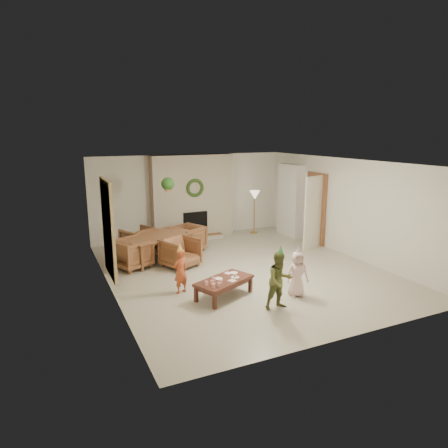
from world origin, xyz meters
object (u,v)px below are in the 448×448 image
dining_chair_right (187,239)px  child_red (180,271)px  dining_chair_near (180,253)px  dining_table (159,248)px  dining_chair_left (132,254)px  coffee_table_top (224,281)px  child_pink (297,274)px  child_plaid (280,281)px  dining_chair_far (139,241)px

dining_chair_right → child_red: (-1.09, -2.65, 0.10)m
dining_chair_near → dining_table: bearing=90.0°
dining_chair_left → coffee_table_top: bearing=-177.4°
dining_table → child_red: 2.25m
dining_table → dining_chair_right: bearing=-0.0°
child_pink → coffee_table_top: bearing=171.0°
dining_chair_left → child_plaid: (1.94, -3.35, 0.18)m
dining_chair_near → child_red: child_red is taller
dining_chair_left → child_red: (0.55, -1.91, 0.10)m
child_plaid → child_pink: bearing=31.1°
child_pink → dining_chair_near: bearing=133.3°
dining_chair_near → coffee_table_top: size_ratio=0.66×
dining_chair_left → child_plaid: 3.88m
child_red → child_pink: 2.30m
dining_table → child_red: (-0.18, -2.24, 0.13)m
dining_chair_right → child_red: child_red is taller
child_red → child_pink: (2.03, -1.09, -0.00)m
dining_chair_left → child_plaid: bearing=-174.2°
dining_chair_near → child_plaid: child_plaid is taller
dining_chair_right → child_pink: 3.86m
child_red → coffee_table_top: bearing=120.6°
dining_chair_left → child_red: child_red is taller
dining_chair_right → child_pink: bearing=-10.3°
dining_chair_near → coffee_table_top: bearing=-109.0°
coffee_table_top → child_red: child_red is taller
dining_table → child_pink: 3.81m
coffee_table_top → child_pink: child_pink is taller
dining_chair_near → child_red: (-0.51, -1.51, 0.10)m
child_red → child_plaid: 2.01m
child_red → child_plaid: bearing=112.9°
dining_chair_near → coffee_table_top: dining_chair_near is taller
dining_chair_far → child_plaid: (1.54, -4.41, 0.18)m
dining_table → child_red: size_ratio=2.01×
dining_table → dining_chair_far: (-0.33, 0.73, 0.03)m
dining_chair_left → dining_chair_near: bearing=-135.0°
dining_chair_near → dining_chair_right: size_ratio=1.00×
dining_chair_left → child_plaid: child_plaid is taller
coffee_table_top → child_plaid: bearing=-76.2°
dining_table → dining_chair_left: bearing=180.0°
dining_chair_left → dining_chair_right: size_ratio=1.00×
dining_chair_far → dining_chair_near: bearing=90.0°
dining_chair_near → dining_chair_left: 1.13m
dining_table → dining_chair_far: bearing=90.0°
dining_chair_right → child_red: size_ratio=0.86×
dining_table → coffee_table_top: (0.52, -2.79, 0.01)m
dining_chair_right → child_plaid: bearing=-20.0°
dining_chair_near → child_red: bearing=-133.0°
dining_table → dining_chair_near: 0.80m
dining_chair_near → child_plaid: 3.09m
dining_chair_left → dining_chair_far: bearing=-45.0°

